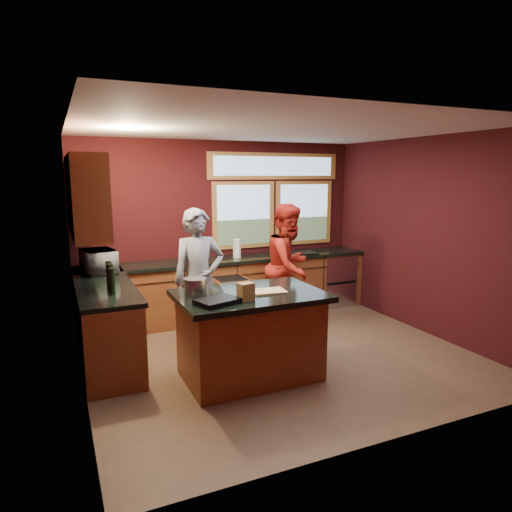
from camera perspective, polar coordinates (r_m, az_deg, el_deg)
floor at (r=5.74m, az=2.97°, el=-12.26°), size 4.50×4.50×0.00m
room_shell at (r=5.38m, az=-4.14°, el=5.98°), size 4.52×4.02×2.71m
back_counter at (r=7.15m, az=-1.74°, el=-3.81°), size 4.50×0.64×0.93m
left_counter at (r=5.85m, az=-18.44°, el=-7.49°), size 0.64×2.30×0.93m
island at (r=5.01m, az=-0.78°, el=-9.82°), size 1.55×1.05×0.95m
person_grey at (r=5.73m, az=-7.14°, el=-2.99°), size 0.66×0.44×1.79m
person_red at (r=6.52m, az=4.13°, el=-1.32°), size 1.10×1.04×1.79m
microwave at (r=6.25m, az=-19.00°, el=-0.61°), size 0.47×0.61×0.30m
potted_plant at (r=7.35m, az=2.96°, el=1.61°), size 0.30×0.26×0.34m
paper_towel at (r=7.00m, az=-2.41°, el=0.95°), size 0.12×0.12×0.28m
cutting_board at (r=4.90m, az=1.60°, el=-4.43°), size 0.38×0.29×0.02m
stock_pot at (r=4.80m, az=-7.56°, el=-3.83°), size 0.24×0.24×0.18m
paper_bag at (r=4.56m, az=-1.29°, el=-4.48°), size 0.17×0.15×0.18m
black_tray at (r=4.48m, az=-4.85°, el=-5.67°), size 0.47×0.39×0.05m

